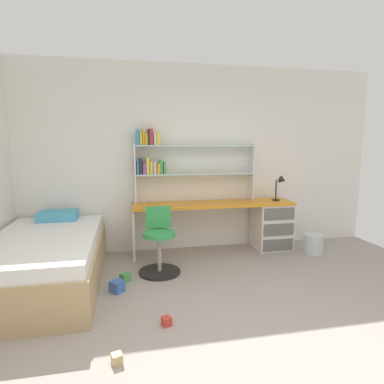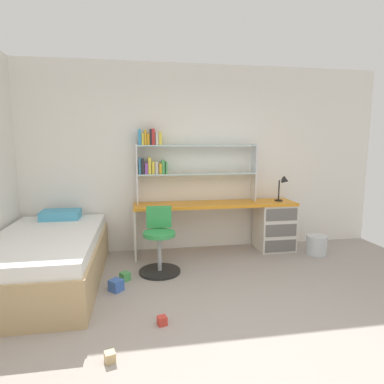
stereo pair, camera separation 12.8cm
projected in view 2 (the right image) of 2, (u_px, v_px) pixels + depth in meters
The scene contains 12 objects.
ground_plane at pixel (249, 359), 2.43m from camera, with size 5.92×6.33×0.02m, color #9E938C.
room_shell at pixel (89, 166), 3.28m from camera, with size 5.92×6.33×2.76m.
desk at pixel (258, 222), 4.85m from camera, with size 2.38×0.51×0.75m.
bookshelf_hutch at pixel (177, 159), 4.65m from camera, with size 1.77×0.22×1.07m.
desk_lamp at pixel (284, 184), 4.81m from camera, with size 0.20×0.17×0.38m.
swivel_chair at pixel (159, 247), 4.02m from camera, with size 0.52×0.52×0.82m.
bed_platform at pixel (47, 259), 3.67m from camera, with size 1.18×2.06×0.71m.
waste_bin at pixel (317, 245), 4.68m from camera, with size 0.29×0.29×0.28m, color silver.
toy_block_natural_0 at pixel (110, 357), 2.38m from camera, with size 0.08×0.08×0.08m, color tan.
toy_block_blue_1 at pixel (116, 285), 3.52m from camera, with size 0.13×0.13×0.13m, color #3860B7.
toy_block_green_2 at pixel (125, 276), 3.80m from camera, with size 0.10×0.10×0.10m, color #479E51.
toy_block_red_3 at pixel (162, 321), 2.86m from camera, with size 0.08×0.08×0.08m, color red.
Camera 2 is at (-0.79, -2.11, 1.60)m, focal length 29.99 mm.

